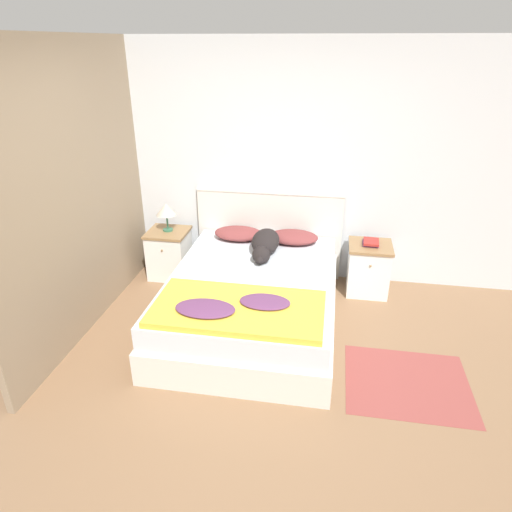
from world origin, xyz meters
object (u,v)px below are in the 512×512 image
object	(u,v)px
pillow_right	(293,237)
book_stack	(371,242)
bed	(252,300)
pillow_left	(239,233)
nightstand_right	(368,268)
table_lamp	(166,210)
nightstand_left	(169,253)
dog	(265,244)

from	to	relation	value
pillow_right	book_stack	xyz separation A→B (m)	(0.81, 0.01, -0.01)
bed	pillow_left	world-z (taller)	pillow_left
nightstand_right	pillow_left	distance (m)	1.45
pillow_left	table_lamp	size ratio (longest dim) A/B	1.65
table_lamp	pillow_left	bearing A→B (deg)	-1.45
pillow_left	book_stack	xyz separation A→B (m)	(1.42, 0.01, -0.01)
nightstand_left	dog	bearing A→B (deg)	-15.33
nightstand_left	dog	xyz separation A→B (m)	(1.16, -0.32, 0.35)
bed	book_stack	xyz separation A→B (m)	(1.12, 0.84, 0.32)
pillow_right	nightstand_left	bearing A→B (deg)	179.93
pillow_left	pillow_right	distance (m)	0.60
book_stack	dog	bearing A→B (deg)	-163.06
nightstand_right	pillow_left	bearing A→B (deg)	-179.93
pillow_right	pillow_left	bearing A→B (deg)	180.00
pillow_left	nightstand_left	bearing A→B (deg)	179.89
bed	nightstand_left	bearing A→B (deg)	143.44
dog	book_stack	xyz separation A→B (m)	(1.07, 0.33, -0.05)
nightstand_left	nightstand_right	distance (m)	2.23
nightstand_left	pillow_left	world-z (taller)	pillow_left
pillow_left	pillow_right	xyz separation A→B (m)	(0.60, 0.00, 0.00)
book_stack	nightstand_left	bearing A→B (deg)	-179.75
pillow_left	bed	bearing A→B (deg)	-70.02
nightstand_left	pillow_right	xyz separation A→B (m)	(1.42, -0.00, 0.31)
bed	nightstand_right	distance (m)	1.39
pillow_left	pillow_right	world-z (taller)	same
nightstand_right	book_stack	world-z (taller)	book_stack
dog	table_lamp	xyz separation A→B (m)	(-1.16, 0.34, 0.17)
book_stack	table_lamp	xyz separation A→B (m)	(-2.23, 0.01, 0.22)
bed	nightstand_left	xyz separation A→B (m)	(-1.12, 0.83, 0.02)
bed	table_lamp	world-z (taller)	table_lamp
pillow_right	table_lamp	size ratio (longest dim) A/B	1.65
table_lamp	book_stack	bearing A→B (deg)	-0.23
nightstand_right	book_stack	xyz separation A→B (m)	(-0.00, 0.01, 0.30)
nightstand_right	dog	bearing A→B (deg)	-163.56
dog	pillow_right	bearing A→B (deg)	50.60
pillow_right	dog	world-z (taller)	dog
nightstand_left	table_lamp	bearing A→B (deg)	90.00
nightstand_left	pillow_right	size ratio (longest dim) A/B	1.04
nightstand_left	table_lamp	distance (m)	0.52
pillow_right	dog	size ratio (longest dim) A/B	0.74
nightstand_right	pillow_right	size ratio (longest dim) A/B	1.04
pillow_right	table_lamp	xyz separation A→B (m)	(-1.42, 0.02, 0.21)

